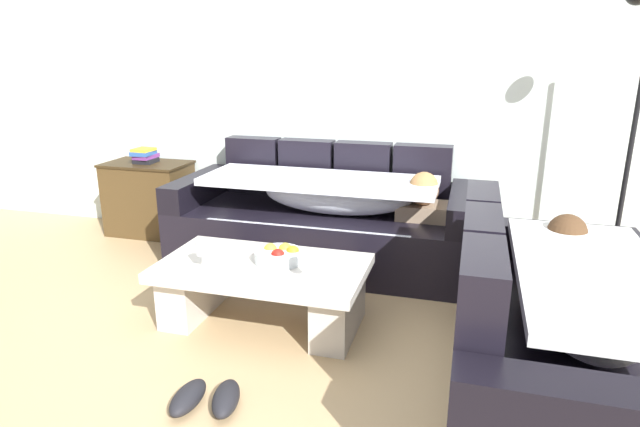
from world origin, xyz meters
TOP-DOWN VIEW (x-y plane):
  - ground_plane at (0.00, 0.00)m, footprint 14.00×14.00m
  - back_wall at (0.00, 2.15)m, footprint 9.00×0.10m
  - couch_along_wall at (-0.02, 1.62)m, footprint 2.22×0.92m
  - couch_near_window at (1.44, 0.20)m, footprint 0.92×1.78m
  - coffee_table at (-0.11, 0.57)m, footprint 1.20×0.68m
  - fruit_bowl at (-0.03, 0.62)m, footprint 0.28×0.28m
  - wine_glass_near_left at (-0.41, 0.41)m, footprint 0.07×0.07m
  - wine_glass_near_right at (0.19, 0.43)m, footprint 0.07×0.07m
  - open_magazine at (0.18, 0.68)m, footprint 0.28×0.21m
  - side_cabinet at (-1.70, 1.85)m, footprint 0.72×0.44m
  - book_stack_on_cabinet at (-1.71, 1.85)m, footprint 0.19×0.23m
  - floor_lamp at (1.91, 1.58)m, footprint 0.33×0.31m
  - pair_of_shoes at (-0.07, -0.25)m, footprint 0.32×0.32m

SIDE VIEW (x-z plane):
  - ground_plane at x=0.00m, z-range 0.00..0.00m
  - pair_of_shoes at x=-0.07m, z-range 0.00..0.09m
  - coffee_table at x=-0.11m, z-range 0.05..0.43m
  - side_cabinet at x=-1.70m, z-range 0.00..0.64m
  - couch_along_wall at x=-0.02m, z-range -0.11..0.77m
  - couch_near_window at x=1.44m, z-range -0.11..0.77m
  - open_magazine at x=0.18m, z-range 0.38..0.39m
  - fruit_bowl at x=-0.03m, z-range 0.37..0.47m
  - wine_glass_near_left at x=-0.41m, z-range 0.41..0.58m
  - wine_glass_near_right at x=0.19m, z-range 0.41..0.58m
  - book_stack_on_cabinet at x=-1.71m, z-range 0.64..0.77m
  - floor_lamp at x=1.91m, z-range 0.14..2.09m
  - back_wall at x=0.00m, z-range 0.00..2.70m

